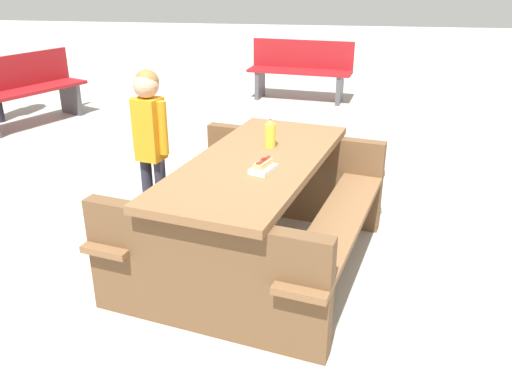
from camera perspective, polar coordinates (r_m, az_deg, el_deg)
The scene contains 7 objects.
ground_plane at distance 3.69m, azimuth -0.00°, elevation -7.50°, with size 30.00×30.00×0.00m, color #B7B2A8.
picnic_table at distance 3.48m, azimuth -0.00°, elevation -1.21°, with size 2.07×1.76×0.75m.
soda_bottle at distance 3.56m, azimuth 1.53°, elevation 6.33°, with size 0.07×0.07×0.22m.
hotdog_tray at distance 3.16m, azimuth 0.77°, elevation 2.75°, with size 0.21×0.16×0.08m.
child_in_coat at distance 3.98m, azimuth -11.28°, elevation 6.53°, with size 0.21×0.29×1.20m.
park_bench_near at distance 8.05m, azimuth 4.78°, elevation 12.95°, with size 0.62×1.54×0.85m.
park_bench_mid at distance 7.33m, azimuth -23.41°, elevation 10.13°, with size 1.53×0.99×0.85m.
Camera 1 is at (3.13, 0.46, 1.89)m, focal length 37.47 mm.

